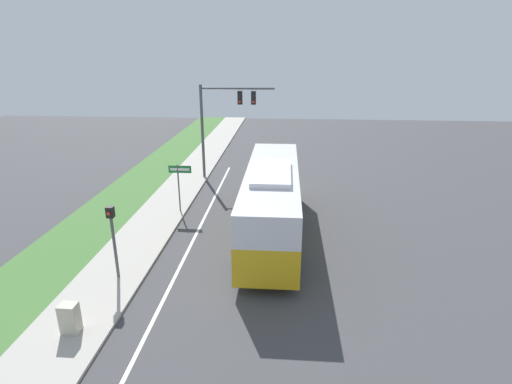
% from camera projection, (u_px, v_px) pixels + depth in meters
% --- Properties ---
extents(ground_plane, '(80.00, 80.00, 0.00)m').
position_uv_depth(ground_plane, '(264.00, 262.00, 17.72)').
color(ground_plane, '#424244').
extents(sidewalk, '(2.80, 80.00, 0.12)m').
position_uv_depth(sidewalk, '(128.00, 255.00, 18.14)').
color(sidewalk, '#ADA89E').
rests_on(sidewalk, ground_plane).
extents(grass_verge, '(3.60, 80.00, 0.10)m').
position_uv_depth(grass_verge, '(60.00, 253.00, 18.36)').
color(grass_verge, '#477538').
rests_on(grass_verge, ground_plane).
extents(lane_divider_near, '(0.14, 30.00, 0.01)m').
position_uv_depth(lane_divider_near, '(184.00, 259.00, 17.97)').
color(lane_divider_near, silver).
rests_on(lane_divider_near, ground_plane).
extents(bus, '(2.71, 11.75, 3.60)m').
position_uv_depth(bus, '(272.00, 196.00, 19.88)').
color(bus, gold).
rests_on(bus, ground_plane).
extents(signal_gantry, '(5.18, 0.41, 6.70)m').
position_uv_depth(signal_gantry, '(223.00, 114.00, 27.74)').
color(signal_gantry, '#4C4C51').
rests_on(signal_gantry, ground_plane).
extents(pedestrian_signal, '(0.28, 0.34, 3.19)m').
position_uv_depth(pedestrian_signal, '(113.00, 231.00, 15.64)').
color(pedestrian_signal, '#4C4C51').
rests_on(pedestrian_signal, ground_plane).
extents(street_sign, '(1.28, 0.08, 2.88)m').
position_uv_depth(street_sign, '(179.00, 180.00, 22.43)').
color(street_sign, '#4C4C51').
rests_on(street_sign, ground_plane).
extents(utility_cabinet, '(0.56, 0.44, 1.04)m').
position_uv_depth(utility_cabinet, '(70.00, 318.00, 12.95)').
color(utility_cabinet, '#B7B29E').
rests_on(utility_cabinet, sidewalk).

